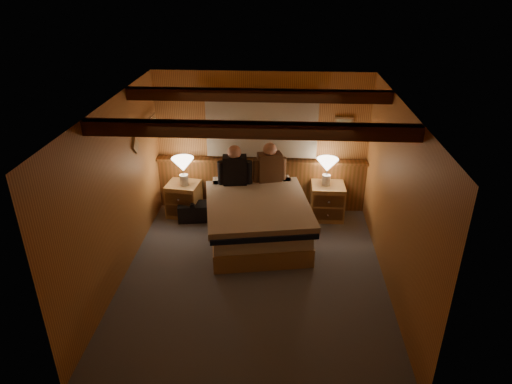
# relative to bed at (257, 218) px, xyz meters

# --- Properties ---
(floor) EXTENTS (4.20, 4.20, 0.00)m
(floor) POSITION_rel_bed_xyz_m (0.02, -1.01, -0.35)
(floor) COLOR slate
(floor) RESTS_ON ground
(ceiling) EXTENTS (4.20, 4.20, 0.00)m
(ceiling) POSITION_rel_bed_xyz_m (0.02, -1.01, 2.05)
(ceiling) COLOR tan
(ceiling) RESTS_ON wall_back
(wall_back) EXTENTS (3.60, 0.00, 3.60)m
(wall_back) POSITION_rel_bed_xyz_m (0.02, 1.09, 0.85)
(wall_back) COLOR #CC9049
(wall_back) RESTS_ON floor
(wall_left) EXTENTS (0.00, 4.20, 4.20)m
(wall_left) POSITION_rel_bed_xyz_m (-1.78, -1.01, 0.85)
(wall_left) COLOR #CC9049
(wall_left) RESTS_ON floor
(wall_right) EXTENTS (0.00, 4.20, 4.20)m
(wall_right) POSITION_rel_bed_xyz_m (1.82, -1.01, 0.85)
(wall_right) COLOR #CC9049
(wall_right) RESTS_ON floor
(wall_front) EXTENTS (3.60, 0.00, 3.60)m
(wall_front) POSITION_rel_bed_xyz_m (0.02, -3.11, 0.85)
(wall_front) COLOR #CC9049
(wall_front) RESTS_ON floor
(wainscot) EXTENTS (3.60, 0.23, 0.94)m
(wainscot) POSITION_rel_bed_xyz_m (0.02, 1.03, 0.14)
(wainscot) COLOR brown
(wainscot) RESTS_ON wall_back
(curtain_window) EXTENTS (2.18, 0.09, 1.11)m
(curtain_window) POSITION_rel_bed_xyz_m (0.02, 1.02, 1.17)
(curtain_window) COLOR #482012
(curtain_window) RESTS_ON wall_back
(ceiling_beams) EXTENTS (3.60, 1.65, 0.16)m
(ceiling_beams) POSITION_rel_bed_xyz_m (0.02, -0.86, 1.96)
(ceiling_beams) COLOR #482012
(ceiling_beams) RESTS_ON ceiling
(coat_rail) EXTENTS (0.05, 0.55, 0.24)m
(coat_rail) POSITION_rel_bed_xyz_m (-1.70, 0.57, 1.32)
(coat_rail) COLOR silver
(coat_rail) RESTS_ON wall_left
(framed_print) EXTENTS (0.30, 0.04, 0.25)m
(framed_print) POSITION_rel_bed_xyz_m (1.37, 1.07, 1.20)
(framed_print) COLOR tan
(framed_print) RESTS_ON wall_back
(bed) EXTENTS (1.81, 2.19, 0.67)m
(bed) POSITION_rel_bed_xyz_m (0.00, 0.00, 0.00)
(bed) COLOR #B3824C
(bed) RESTS_ON floor
(nightstand_left) EXTENTS (0.59, 0.54, 0.58)m
(nightstand_left) POSITION_rel_bed_xyz_m (-1.30, 0.68, -0.06)
(nightstand_left) COLOR #B3824C
(nightstand_left) RESTS_ON floor
(nightstand_right) EXTENTS (0.55, 0.50, 0.61)m
(nightstand_right) POSITION_rel_bed_xyz_m (1.15, 0.72, -0.04)
(nightstand_right) COLOR #B3824C
(nightstand_right) RESTS_ON floor
(lamp_left) EXTENTS (0.37, 0.37, 0.48)m
(lamp_left) POSITION_rel_bed_xyz_m (-1.26, 0.64, 0.57)
(lamp_left) COLOR white
(lamp_left) RESTS_ON nightstand_left
(lamp_right) EXTENTS (0.36, 0.36, 0.46)m
(lamp_right) POSITION_rel_bed_xyz_m (1.11, 0.74, 0.59)
(lamp_right) COLOR white
(lamp_right) RESTS_ON nightstand_right
(person_left) EXTENTS (0.56, 0.26, 0.69)m
(person_left) POSITION_rel_bed_xyz_m (-0.39, 0.57, 0.59)
(person_left) COLOR black
(person_left) RESTS_ON bed
(person_right) EXTENTS (0.55, 0.31, 0.69)m
(person_right) POSITION_rel_bed_xyz_m (0.17, 0.72, 0.59)
(person_right) COLOR #503320
(person_right) RESTS_ON bed
(duffel_bag) EXTENTS (0.54, 0.37, 0.36)m
(duffel_bag) POSITION_rel_bed_xyz_m (-1.11, 0.49, -0.19)
(duffel_bag) COLOR black
(duffel_bag) RESTS_ON floor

